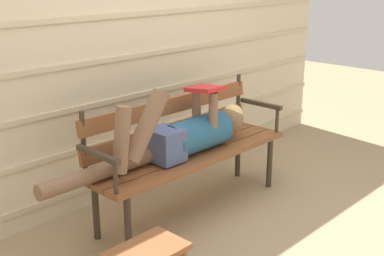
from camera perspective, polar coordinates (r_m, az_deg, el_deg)
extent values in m
plane|color=tan|center=(3.73, 0.71, -9.43)|extent=(12.00, 12.00, 0.00)
cube|color=beige|center=(3.88, -6.77, 8.12)|extent=(4.82, 0.06, 2.13)
cube|color=beige|center=(4.10, -6.00, -4.60)|extent=(4.82, 0.02, 0.04)
cube|color=beige|center=(4.00, -6.14, -0.56)|extent=(4.82, 0.02, 0.04)
cube|color=beige|center=(3.91, -6.28, 3.67)|extent=(4.82, 0.02, 0.04)
cube|color=beige|center=(3.85, -6.43, 8.06)|extent=(4.82, 0.02, 0.04)
cube|color=beige|center=(3.82, -6.59, 12.57)|extent=(4.82, 0.02, 0.04)
cube|color=brown|center=(3.51, 1.64, -3.56)|extent=(1.65, 0.13, 0.04)
cube|color=brown|center=(3.60, 0.00, -3.01)|extent=(1.65, 0.13, 0.04)
cube|color=brown|center=(3.69, -1.56, -2.48)|extent=(1.65, 0.13, 0.04)
cube|color=brown|center=(3.69, -2.26, -0.32)|extent=(1.58, 0.05, 0.11)
cube|color=brown|center=(3.63, -2.29, 2.53)|extent=(1.58, 0.05, 0.11)
cylinder|color=#382D23|center=(3.21, -12.08, -1.71)|extent=(0.03, 0.03, 0.42)
cylinder|color=#382D23|center=(4.20, 5.20, 3.21)|extent=(0.03, 0.03, 0.42)
cylinder|color=#382D23|center=(3.13, -7.21, -10.92)|extent=(0.04, 0.04, 0.41)
cylinder|color=#382D23|center=(4.11, 8.70, -3.88)|extent=(0.04, 0.04, 0.41)
cylinder|color=#382D23|center=(3.37, -10.74, -8.99)|extent=(0.04, 0.04, 0.41)
cylinder|color=#382D23|center=(4.29, 5.17, -2.81)|extent=(0.04, 0.04, 0.41)
cube|color=#382D23|center=(3.03, -10.55, -2.94)|extent=(0.04, 0.39, 0.03)
cylinder|color=#382D23|center=(2.95, -8.58, -5.54)|extent=(0.03, 0.03, 0.20)
cube|color=#382D23|center=(4.12, 7.74, 2.69)|extent=(0.04, 0.39, 0.03)
cylinder|color=#382D23|center=(4.06, 9.52, 0.91)|extent=(0.03, 0.03, 0.20)
cylinder|color=#23567A|center=(3.59, 0.60, -0.70)|extent=(0.50, 0.24, 0.24)
cube|color=#475684|center=(3.38, -3.03, -1.90)|extent=(0.20, 0.23, 0.22)
sphere|color=brown|center=(3.85, 4.40, 0.98)|extent=(0.19, 0.19, 0.19)
sphere|color=#E0C67A|center=(3.85, 4.60, 1.51)|extent=(0.16, 0.16, 0.16)
cylinder|color=brown|center=(3.14, -5.18, 0.22)|extent=(0.36, 0.11, 0.45)
cylinder|color=brown|center=(3.04, -7.94, -1.31)|extent=(0.15, 0.09, 0.41)
cylinder|color=brown|center=(3.15, -10.37, -4.93)|extent=(0.83, 0.10, 0.10)
cylinder|color=brown|center=(3.55, 2.39, 1.61)|extent=(0.06, 0.06, 0.30)
cylinder|color=brown|center=(3.65, 0.51, 2.09)|extent=(0.06, 0.06, 0.30)
cube|color=red|center=(3.56, 1.45, 4.43)|extent=(0.20, 0.26, 0.06)
cube|color=brown|center=(2.60, -5.16, -13.63)|extent=(0.40, 0.26, 0.03)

